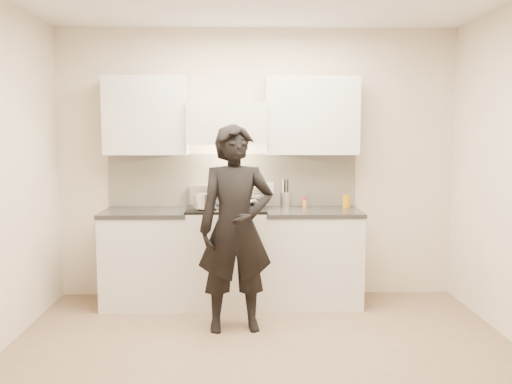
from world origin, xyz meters
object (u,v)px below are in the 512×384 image
counter_right (312,256)px  wok (247,195)px  utensil_crock (285,199)px  person (236,229)px  stove (227,255)px

counter_right → wok: (-0.63, 0.12, 0.59)m
counter_right → utensil_crock: size_ratio=3.28×
utensil_crock → person: person is taller
stove → counter_right: (0.83, 0.00, -0.01)m
wok → person: size_ratio=0.24×
wok → stove: bearing=-149.3°
wok → counter_right: bearing=-10.7°
counter_right → stove: bearing=-180.0°
counter_right → utensil_crock: bearing=142.9°
stove → utensil_crock: utensil_crock is taller
utensil_crock → person: bearing=-117.4°
utensil_crock → person: size_ratio=0.16×
counter_right → person: size_ratio=0.53×
stove → wok: size_ratio=2.35×
wok → person: (-0.11, -0.87, -0.18)m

